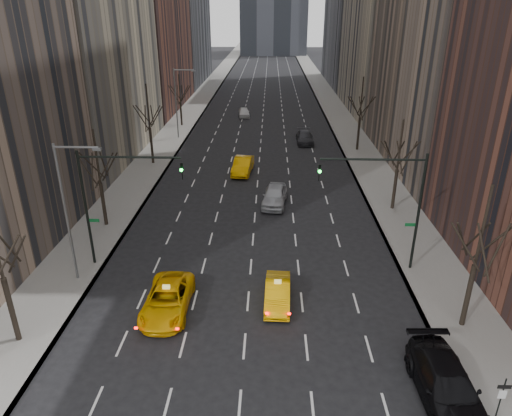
# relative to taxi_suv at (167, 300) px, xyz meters

# --- Properties ---
(ground) EXTENTS (400.00, 400.00, 0.00)m
(ground) POSITION_rel_taxi_suv_xyz_m (4.63, -6.91, -0.76)
(ground) COLOR black
(ground) RESTS_ON ground
(sidewalk_left) EXTENTS (4.50, 320.00, 0.15)m
(sidewalk_left) POSITION_rel_taxi_suv_xyz_m (-7.62, 63.09, -0.69)
(sidewalk_left) COLOR slate
(sidewalk_left) RESTS_ON ground
(sidewalk_right) EXTENTS (4.50, 320.00, 0.15)m
(sidewalk_right) POSITION_rel_taxi_suv_xyz_m (16.88, 63.09, -0.69)
(sidewalk_right) COLOR slate
(sidewalk_right) RESTS_ON ground
(tree_lw_a) EXTENTS (3.36, 3.50, 8.28)m
(tree_lw_a) POSITION_rel_taxi_suv_xyz_m (-7.37, -2.91, 3.11)
(tree_lw_a) COLOR black
(tree_lw_a) RESTS_ON ground
(tree_lw_b) EXTENTS (3.36, 3.50, 7.82)m
(tree_lw_b) POSITION_rel_taxi_suv_xyz_m (-7.37, 11.09, 2.96)
(tree_lw_b) COLOR black
(tree_lw_b) RESTS_ON ground
(tree_lw_c) EXTENTS (3.36, 3.50, 8.74)m
(tree_lw_c) POSITION_rel_taxi_suv_xyz_m (-7.37, 27.09, 3.27)
(tree_lw_c) COLOR black
(tree_lw_c) RESTS_ON ground
(tree_lw_d) EXTENTS (3.36, 3.50, 7.36)m
(tree_lw_d) POSITION_rel_taxi_suv_xyz_m (-7.37, 45.09, 2.80)
(tree_lw_d) COLOR black
(tree_lw_d) RESTS_ON ground
(tree_rw_a) EXTENTS (3.36, 3.50, 8.28)m
(tree_rw_a) POSITION_rel_taxi_suv_xyz_m (16.63, -0.91, 3.11)
(tree_rw_a) COLOR black
(tree_rw_a) RESTS_ON ground
(tree_rw_b) EXTENTS (3.36, 3.50, 7.82)m
(tree_rw_b) POSITION_rel_taxi_suv_xyz_m (16.63, 15.09, 2.96)
(tree_rw_b) COLOR black
(tree_rw_b) RESTS_ON ground
(tree_rw_c) EXTENTS (3.36, 3.50, 8.74)m
(tree_rw_c) POSITION_rel_taxi_suv_xyz_m (16.63, 33.09, 3.27)
(tree_rw_c) COLOR black
(tree_rw_c) RESTS_ON ground
(traffic_mast_left) EXTENTS (6.69, 0.39, 8.00)m
(traffic_mast_left) POSITION_rel_taxi_suv_xyz_m (-4.48, 5.08, 4.72)
(traffic_mast_left) COLOR black
(traffic_mast_left) RESTS_ON ground
(traffic_mast_right) EXTENTS (6.69, 0.39, 8.00)m
(traffic_mast_right) POSITION_rel_taxi_suv_xyz_m (13.74, 5.08, 4.72)
(traffic_mast_right) COLOR black
(traffic_mast_right) RESTS_ON ground
(streetlight_near) EXTENTS (2.83, 0.22, 9.00)m
(streetlight_near) POSITION_rel_taxi_suv_xyz_m (-6.21, 3.09, 4.85)
(streetlight_near) COLOR slate
(streetlight_near) RESTS_ON ground
(streetlight_far) EXTENTS (2.83, 0.22, 9.00)m
(streetlight_far) POSITION_rel_taxi_suv_xyz_m (-6.21, 38.09, 4.85)
(streetlight_far) COLOR slate
(streetlight_far) RESTS_ON ground
(sign_post) EXTENTS (0.55, 0.06, 2.80)m
(sign_post) POSITION_rel_taxi_suv_xyz_m (15.23, -7.92, 1.03)
(sign_post) COLOR black
(sign_post) RESTS_ON ground
(taxi_suv) EXTENTS (2.55, 5.50, 1.53)m
(taxi_suv) POSITION_rel_taxi_suv_xyz_m (0.00, 0.00, 0.00)
(taxi_suv) COLOR #F4B305
(taxi_suv) RESTS_ON ground
(taxi_sedan) EXTENTS (1.60, 4.26, 1.39)m
(taxi_sedan) POSITION_rel_taxi_suv_xyz_m (6.40, 0.95, -0.07)
(taxi_sedan) COLOR #FFB205
(taxi_sedan) RESTS_ON ground
(silver_sedan_ahead) EXTENTS (2.59, 5.23, 1.71)m
(silver_sedan_ahead) POSITION_rel_taxi_suv_xyz_m (6.32, 15.94, 0.09)
(silver_sedan_ahead) COLOR #ADAFB5
(silver_sedan_ahead) RESTS_ON ground
(parked_suv_black) EXTENTS (2.57, 6.05, 1.74)m
(parked_suv_black) POSITION_rel_taxi_suv_xyz_m (13.83, -6.24, 0.11)
(parked_suv_black) COLOR black
(parked_suv_black) RESTS_ON ground
(far_taxi) EXTENTS (2.29, 5.29, 1.69)m
(far_taxi) POSITION_rel_taxi_suv_xyz_m (2.98, 24.29, 0.08)
(far_taxi) COLOR #F8A905
(far_taxi) RESTS_ON ground
(far_suv_grey) EXTENTS (2.15, 5.18, 1.50)m
(far_suv_grey) POSITION_rel_taxi_suv_xyz_m (10.36, 36.35, -0.02)
(far_suv_grey) COLOR #28282D
(far_suv_grey) RESTS_ON ground
(far_car_white) EXTENTS (2.15, 4.38, 1.44)m
(far_car_white) POSITION_rel_taxi_suv_xyz_m (1.57, 51.70, -0.05)
(far_car_white) COLOR silver
(far_car_white) RESTS_ON ground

